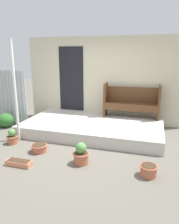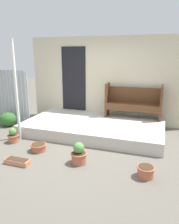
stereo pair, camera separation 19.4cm
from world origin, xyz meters
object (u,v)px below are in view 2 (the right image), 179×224
(planter_box_rect, at_px, (17,161))
(shrub_by_fence, at_px, (8,119))
(bench, at_px, (133,101))
(flower_pot_right, at_px, (79,154))
(support_post, at_px, (16,92))
(flower_pot_far_right, at_px, (146,171))
(flower_pot_left, at_px, (13,136))
(flower_pot_middle, at_px, (39,147))

(planter_box_rect, bearing_deg, shrub_by_fence, 132.38)
(bench, height_order, flower_pot_right, bench)
(support_post, relative_size, planter_box_rect, 4.79)
(support_post, height_order, flower_pot_right, support_post)
(flower_pot_right, relative_size, planter_box_rect, 0.86)
(bench, distance_m, planter_box_rect, 3.56)
(flower_pot_right, bearing_deg, support_post, 159.40)
(bench, height_order, flower_pot_far_right, bench)
(flower_pot_far_right, bearing_deg, flower_pot_right, 176.02)
(flower_pot_left, xyz_separation_m, flower_pot_right, (1.90, -0.46, 0.03))
(support_post, bearing_deg, shrub_by_fence, 141.89)
(flower_pot_middle, xyz_separation_m, flower_pot_far_right, (2.34, -0.33, 0.02))
(flower_pot_middle, xyz_separation_m, planter_box_rect, (-0.07, -0.66, -0.04))
(planter_box_rect, bearing_deg, bench, 58.98)
(bench, height_order, flower_pot_middle, bench)
(support_post, bearing_deg, flower_pot_right, -20.60)
(support_post, distance_m, bench, 3.18)
(bench, distance_m, flower_pot_left, 3.38)
(flower_pot_middle, height_order, shrub_by_fence, shrub_by_fence)
(bench, distance_m, shrub_by_fence, 3.73)
(flower_pot_left, xyz_separation_m, shrub_by_fence, (-0.95, 1.00, 0.04))
(flower_pot_left, relative_size, planter_box_rect, 0.73)
(flower_pot_left, bearing_deg, shrub_by_fence, 133.35)
(support_post, distance_m, shrub_by_fence, 1.58)
(bench, bearing_deg, flower_pot_left, -141.71)
(flower_pot_far_right, xyz_separation_m, shrub_by_fence, (-4.13, 1.55, 0.09))
(flower_pot_far_right, bearing_deg, planter_box_rect, -172.17)
(support_post, height_order, planter_box_rect, support_post)
(support_post, xyz_separation_m, flower_pot_left, (-0.01, -0.25, -1.05))
(bench, bearing_deg, planter_box_rect, -122.07)
(flower_pot_left, bearing_deg, flower_pot_far_right, -9.78)
(flower_pot_left, height_order, planter_box_rect, flower_pot_left)
(support_post, distance_m, flower_pot_left, 1.08)
(flower_pot_right, distance_m, planter_box_rect, 1.21)
(flower_pot_middle, height_order, flower_pot_right, flower_pot_right)
(flower_pot_left, xyz_separation_m, planter_box_rect, (0.77, -0.88, -0.11))
(flower_pot_right, distance_m, flower_pot_far_right, 1.29)
(flower_pot_right, xyz_separation_m, planter_box_rect, (-1.13, -0.42, -0.14))
(planter_box_rect, distance_m, shrub_by_fence, 2.56)
(support_post, bearing_deg, bench, 36.01)
(flower_pot_left, bearing_deg, support_post, 86.65)
(flower_pot_right, bearing_deg, flower_pot_far_right, -3.98)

